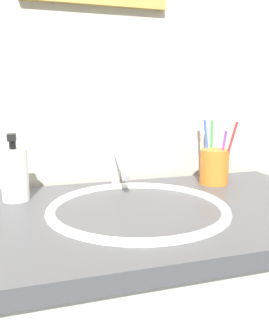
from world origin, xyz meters
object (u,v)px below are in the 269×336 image
object	(u,v)px
toothbrush_cup	(214,167)
soap_dispenser	(15,174)
toothbrush_red	(230,145)
toothbrush_purple	(223,148)
toothbrush_green	(212,142)
toothbrush_blue	(207,142)
faucet	(117,163)

from	to	relation	value
toothbrush_cup	soap_dispenser	xyz separation A→B (m)	(-0.56, -0.01, 0.02)
toothbrush_red	soap_dispenser	distance (m)	0.59
toothbrush_cup	toothbrush_purple	distance (m)	0.06
toothbrush_cup	toothbrush_green	size ratio (longest dim) A/B	0.50
toothbrush_blue	soap_dispenser	xyz separation A→B (m)	(-0.55, -0.05, -0.05)
toothbrush_cup	toothbrush_red	distance (m)	0.08
faucet	toothbrush_red	bearing A→B (deg)	-12.20
toothbrush_purple	toothbrush_green	size ratio (longest dim) A/B	0.87
faucet	toothbrush_red	size ratio (longest dim) A/B	0.81
faucet	soap_dispenser	bearing A→B (deg)	-171.17
toothbrush_green	toothbrush_blue	world-z (taller)	same
toothbrush_green	toothbrush_cup	bearing A→B (deg)	-103.26
toothbrush_cup	toothbrush_blue	size ratio (longest dim) A/B	0.50
faucet	soap_dispenser	xyz separation A→B (m)	(-0.27, -0.04, -0.00)
toothbrush_red	soap_dispenser	xyz separation A→B (m)	(-0.58, 0.03, -0.05)
faucet	toothbrush_cup	size ratio (longest dim) A/B	1.63
toothbrush_purple	toothbrush_blue	size ratio (longest dim) A/B	0.88
faucet	toothbrush_red	distance (m)	0.32
toothbrush_cup	toothbrush_purple	world-z (taller)	toothbrush_purple
toothbrush_blue	toothbrush_green	bearing A→B (deg)	-17.06
toothbrush_green	toothbrush_purple	bearing A→B (deg)	-78.34
toothbrush_purple	toothbrush_cup	bearing A→B (deg)	148.94
toothbrush_cup	toothbrush_green	xyz separation A→B (m)	(0.01, 0.04, 0.07)
toothbrush_cup	toothbrush_green	distance (m)	0.08
toothbrush_purple	toothbrush_blue	bearing A→B (deg)	114.16
toothbrush_blue	soap_dispenser	world-z (taller)	toothbrush_blue
soap_dispenser	toothbrush_cup	bearing A→B (deg)	0.88
toothbrush_purple	toothbrush_green	distance (m)	0.05
toothbrush_blue	toothbrush_red	size ratio (longest dim) A/B	0.99
faucet	toothbrush_green	xyz separation A→B (m)	(0.29, 0.00, 0.05)
toothbrush_purple	faucet	bearing A→B (deg)	171.58
faucet	toothbrush_purple	bearing A→B (deg)	-8.42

